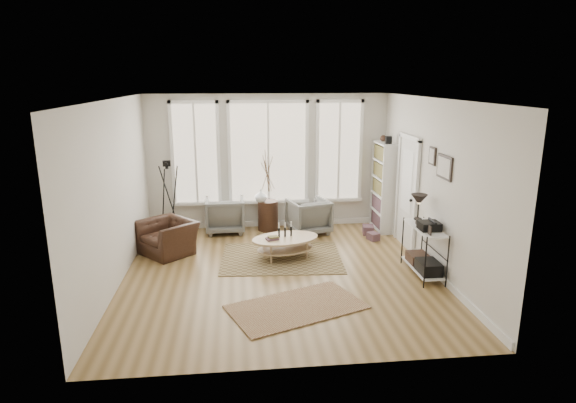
{
  "coord_description": "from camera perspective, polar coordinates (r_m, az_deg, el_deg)",
  "views": [
    {
      "loc": [
        -0.68,
        -7.57,
        3.22
      ],
      "look_at": [
        0.2,
        0.6,
        1.1
      ],
      "focal_mm": 30.0,
      "sensor_mm": 36.0,
      "label": 1
    }
  ],
  "objects": [
    {
      "name": "book_stack_far",
      "position": [
        10.0,
        10.06,
        -4.1
      ],
      "size": [
        0.25,
        0.29,
        0.15
      ],
      "primitive_type": "cube",
      "rotation": [
        0.0,
        0.0,
        0.33
      ],
      "color": "brown",
      "rests_on": "ground"
    },
    {
      "name": "rug_main",
      "position": [
        8.91,
        -0.78,
        -6.68
      ],
      "size": [
        2.28,
        1.77,
        0.01
      ],
      "primitive_type": "cube",
      "rotation": [
        0.0,
        0.0,
        -0.06
      ],
      "color": "brown",
      "rests_on": "ground"
    },
    {
      "name": "armchair_left",
      "position": [
        10.38,
        -7.47,
        -1.56
      ],
      "size": [
        0.83,
        0.85,
        0.76
      ],
      "primitive_type": "imported",
      "rotation": [
        0.0,
        0.0,
        3.17
      ],
      "color": "slate",
      "rests_on": "ground"
    },
    {
      "name": "vase",
      "position": [
        10.24,
        -3.23,
        0.7
      ],
      "size": [
        0.26,
        0.26,
        0.27
      ],
      "primitive_type": "imported",
      "rotation": [
        0.0,
        0.0,
        -0.01
      ],
      "color": "silver",
      "rests_on": "side_table"
    },
    {
      "name": "accent_chair",
      "position": [
        9.33,
        -14.08,
        -4.12
      ],
      "size": [
        1.28,
        1.28,
        0.63
      ],
      "primitive_type": "imported",
      "rotation": [
        0.0,
        0.0,
        -0.83
      ],
      "color": "#351F16",
      "rests_on": "ground"
    },
    {
      "name": "bay_window",
      "position": [
        10.43,
        -2.34,
        5.56
      ],
      "size": [
        4.14,
        0.12,
        2.24
      ],
      "color": "tan",
      "rests_on": "ground"
    },
    {
      "name": "armchair_right",
      "position": [
        10.22,
        2.46,
        -1.74
      ],
      "size": [
        0.97,
        0.99,
        0.74
      ],
      "primitive_type": "imported",
      "rotation": [
        0.0,
        0.0,
        3.41
      ],
      "color": "slate",
      "rests_on": "ground"
    },
    {
      "name": "side_table",
      "position": [
        10.29,
        -2.42,
        1.29
      ],
      "size": [
        0.43,
        0.43,
        1.82
      ],
      "color": "#351F16",
      "rests_on": "ground"
    },
    {
      "name": "room",
      "position": [
        7.84,
        -0.86,
        1.23
      ],
      "size": [
        5.5,
        5.54,
        2.9
      ],
      "color": "olive",
      "rests_on": "ground"
    },
    {
      "name": "bookcase",
      "position": [
        10.52,
        11.24,
        1.76
      ],
      "size": [
        0.31,
        0.85,
        2.06
      ],
      "color": "white",
      "rests_on": "ground"
    },
    {
      "name": "coffee_table",
      "position": [
        8.82,
        -0.36,
        -4.82
      ],
      "size": [
        1.4,
        1.08,
        0.57
      ],
      "color": "tan",
      "rests_on": "ground"
    },
    {
      "name": "wall_art",
      "position": [
        8.11,
        17.69,
        4.24
      ],
      "size": [
        0.04,
        0.88,
        0.44
      ],
      "color": "black",
      "rests_on": "ground"
    },
    {
      "name": "book_stack_near",
      "position": [
        10.35,
        9.47,
        -3.33
      ],
      "size": [
        0.27,
        0.32,
        0.18
      ],
      "primitive_type": "cube",
      "rotation": [
        0.0,
        0.0,
        -0.18
      ],
      "color": "brown",
      "rests_on": "ground"
    },
    {
      "name": "door",
      "position": [
        9.54,
        13.94,
        1.33
      ],
      "size": [
        0.09,
        1.06,
        2.22
      ],
      "color": "silver",
      "rests_on": "ground"
    },
    {
      "name": "tripod_camera",
      "position": [
        10.26,
        -13.92,
        -0.0
      ],
      "size": [
        0.56,
        0.56,
        1.59
      ],
      "color": "black",
      "rests_on": "ground"
    },
    {
      "name": "low_shelf",
      "position": [
        8.34,
        15.8,
        -5.05
      ],
      "size": [
        0.38,
        1.08,
        1.3
      ],
      "color": "white",
      "rests_on": "ground"
    },
    {
      "name": "rug_runner",
      "position": [
        7.1,
        1.04,
        -12.36
      ],
      "size": [
        2.15,
        1.68,
        0.01
      ],
      "primitive_type": "cube",
      "rotation": [
        0.0,
        0.0,
        0.38
      ],
      "color": "brown",
      "rests_on": "ground"
    }
  ]
}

